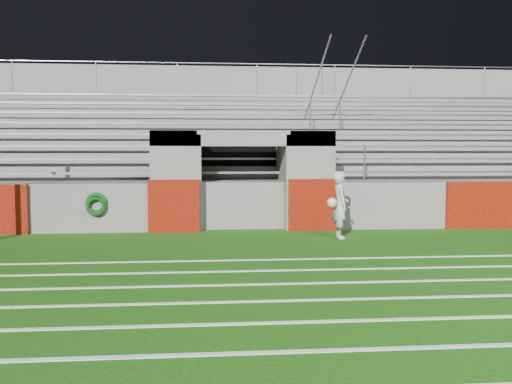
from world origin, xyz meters
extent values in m
plane|color=#184C0C|center=(0.00, 0.00, 0.00)|extent=(90.00, 90.00, 0.00)
cube|color=white|center=(0.00, -6.00, 0.01)|extent=(28.00, 0.09, 0.01)
cube|color=white|center=(0.00, -5.00, 0.01)|extent=(28.00, 0.09, 0.01)
cube|color=white|center=(0.00, -4.00, 0.01)|extent=(28.00, 0.09, 0.01)
cube|color=white|center=(0.00, -3.00, 0.01)|extent=(28.00, 0.09, 0.01)
cube|color=white|center=(0.00, -2.00, 0.01)|extent=(28.00, 0.09, 0.01)
cube|color=white|center=(0.00, -1.00, 0.01)|extent=(28.00, 0.09, 0.01)
cube|color=#65625F|center=(-1.80, 3.50, 1.30)|extent=(1.20, 1.00, 2.60)
cube|color=#65625F|center=(1.80, 3.50, 1.30)|extent=(1.20, 1.00, 2.60)
cube|color=black|center=(0.00, 5.20, 1.25)|extent=(2.60, 0.20, 2.50)
cube|color=#65625F|center=(-1.15, 4.10, 1.25)|extent=(0.10, 2.20, 2.50)
cube|color=#65625F|center=(1.15, 4.10, 1.25)|extent=(0.10, 2.20, 2.50)
cube|color=#65625F|center=(0.00, 3.50, 2.40)|extent=(4.80, 1.00, 0.40)
cube|color=#65625F|center=(0.00, 7.35, 1.15)|extent=(26.00, 8.00, 0.20)
cube|color=#65625F|center=(0.00, 7.35, 0.53)|extent=(26.00, 8.00, 1.05)
cube|color=#5E1108|center=(-1.80, 2.94, 0.68)|extent=(1.30, 0.15, 1.35)
cube|color=#5E1108|center=(1.80, 2.94, 0.68)|extent=(1.30, 0.15, 1.35)
cube|color=#5E1108|center=(6.50, 2.94, 0.62)|extent=(2.20, 0.15, 1.25)
cube|color=#919399|center=(0.00, 4.43, 1.47)|extent=(23.00, 0.28, 0.06)
cube|color=#65625F|center=(0.00, 5.28, 1.44)|extent=(24.00, 0.75, 0.38)
cube|color=#919399|center=(0.00, 5.18, 1.85)|extent=(23.00, 0.28, 0.06)
cube|color=#65625F|center=(0.00, 6.03, 1.63)|extent=(24.00, 0.75, 0.76)
cube|color=#919399|center=(0.00, 5.93, 2.23)|extent=(23.00, 0.28, 0.06)
cube|color=#65625F|center=(0.00, 6.78, 1.82)|extent=(24.00, 0.75, 1.14)
cube|color=#919399|center=(0.00, 6.68, 2.61)|extent=(23.00, 0.28, 0.06)
cube|color=#65625F|center=(0.00, 7.53, 2.01)|extent=(24.00, 0.75, 1.52)
cube|color=#919399|center=(0.00, 7.43, 2.99)|extent=(23.00, 0.28, 0.06)
cube|color=#65625F|center=(0.00, 8.28, 2.20)|extent=(24.00, 0.75, 1.90)
cube|color=#919399|center=(0.00, 8.18, 3.37)|extent=(23.00, 0.28, 0.06)
cube|color=#65625F|center=(0.00, 9.03, 2.39)|extent=(24.00, 0.75, 2.28)
cube|color=#919399|center=(0.00, 8.93, 3.75)|extent=(23.00, 0.28, 0.06)
cube|color=#65625F|center=(0.00, 9.78, 2.58)|extent=(24.00, 0.75, 2.66)
cube|color=#919399|center=(0.00, 9.68, 4.13)|extent=(23.00, 0.28, 0.06)
cube|color=#65625F|center=(0.00, 10.45, 2.65)|extent=(26.00, 0.60, 5.29)
cylinder|color=#A5A8AD|center=(2.50, 4.15, 1.75)|extent=(0.05, 0.05, 1.00)
cylinder|color=#A5A8AD|center=(2.50, 7.15, 3.27)|extent=(0.05, 0.05, 1.00)
cylinder|color=#A5A8AD|center=(2.50, 10.15, 4.79)|extent=(0.05, 0.05, 1.00)
cylinder|color=#A5A8AD|center=(2.50, 7.15, 3.77)|extent=(0.05, 6.02, 3.08)
cylinder|color=#A5A8AD|center=(3.50, 4.15, 1.75)|extent=(0.05, 0.05, 1.00)
cylinder|color=#A5A8AD|center=(3.50, 7.15, 3.27)|extent=(0.05, 0.05, 1.00)
cylinder|color=#A5A8AD|center=(3.50, 10.15, 4.79)|extent=(0.05, 0.05, 1.00)
cylinder|color=#A5A8AD|center=(3.50, 7.15, 3.77)|extent=(0.05, 6.02, 3.08)
cylinder|color=#A5A8AD|center=(-8.00, 10.15, 4.84)|extent=(0.05, 0.05, 1.10)
cylinder|color=#A5A8AD|center=(-5.00, 10.15, 4.84)|extent=(0.05, 0.05, 1.10)
cylinder|color=#A5A8AD|center=(-2.00, 10.15, 4.84)|extent=(0.05, 0.05, 1.10)
cylinder|color=#A5A8AD|center=(1.00, 10.15, 4.84)|extent=(0.05, 0.05, 1.10)
cylinder|color=#A5A8AD|center=(4.00, 10.15, 4.84)|extent=(0.05, 0.05, 1.10)
cylinder|color=#A5A8AD|center=(7.00, 10.15, 4.84)|extent=(0.05, 0.05, 1.10)
cylinder|color=#A5A8AD|center=(10.00, 10.15, 4.84)|extent=(0.05, 0.05, 1.10)
cylinder|color=#A5A8AD|center=(0.00, 10.15, 5.39)|extent=(24.00, 0.05, 0.05)
imported|color=silver|center=(2.20, 1.61, 0.80)|extent=(0.39, 0.58, 1.59)
sphere|color=white|center=(1.95, 1.42, 0.87)|extent=(0.22, 0.22, 0.22)
torus|color=#0D4518|center=(-3.74, 2.95, 0.76)|extent=(0.54, 0.10, 0.54)
torus|color=#0C3D0C|center=(-3.74, 2.90, 0.69)|extent=(0.50, 0.10, 0.50)
camera|label=1|loc=(-1.02, -11.64, 2.04)|focal=40.00mm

